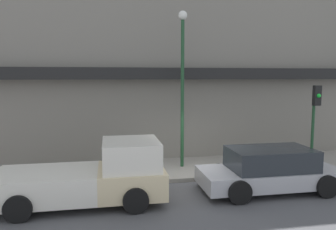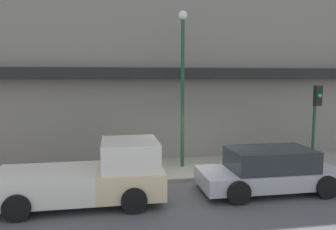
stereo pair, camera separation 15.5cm
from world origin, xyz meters
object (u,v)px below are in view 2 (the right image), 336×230
object	(u,v)px
street_lamp	(183,73)
traffic_light	(316,111)
fire_hydrant	(76,171)
parked_car	(270,170)
pickup_truck	(92,176)

from	to	relation	value
street_lamp	traffic_light	world-z (taller)	street_lamp
fire_hydrant	traffic_light	distance (m)	9.57
parked_car	fire_hydrant	bearing A→B (deg)	160.97
pickup_truck	parked_car	size ratio (longest dim) A/B	1.06
pickup_truck	street_lamp	distance (m)	5.57
parked_car	traffic_light	world-z (taller)	traffic_light
pickup_truck	traffic_light	xyz separation A→B (m)	(8.67, 1.85, 1.64)
street_lamp	pickup_truck	bearing A→B (deg)	-139.17
pickup_truck	fire_hydrant	distance (m)	2.15
parked_car	fire_hydrant	size ratio (longest dim) A/B	8.06
pickup_truck	parked_car	world-z (taller)	pickup_truck
pickup_truck	traffic_light	distance (m)	9.01
parked_car	traffic_light	xyz separation A→B (m)	(2.85, 1.85, 1.74)
street_lamp	traffic_light	xyz separation A→B (m)	(5.21, -1.14, -1.54)
street_lamp	traffic_light	bearing A→B (deg)	-12.30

